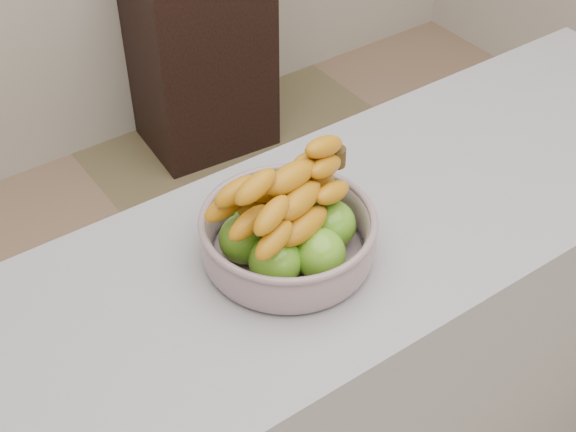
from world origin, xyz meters
name	(u,v)px	position (x,y,z in m)	size (l,w,h in m)	color
counter	(343,366)	(0.00, 0.23, 0.45)	(2.00, 0.60, 0.90)	#A3A3AB
cabinet	(200,45)	(0.52, 1.78, 0.43)	(0.48, 0.39, 0.87)	black
fruit_bowl	(288,230)	(-0.16, 0.23, 0.97)	(0.33, 0.33, 0.21)	#A9BDCB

